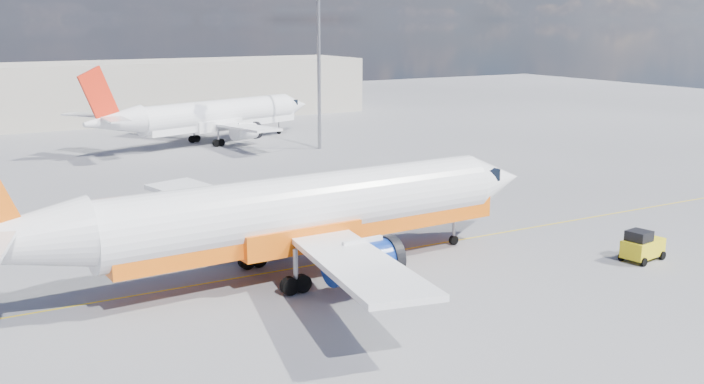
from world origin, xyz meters
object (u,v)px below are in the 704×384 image
traffic_cone (410,286)px  gse_tug (642,246)px  second_jet (212,116)px  main_jet (289,214)px

traffic_cone → gse_tug: bearing=-9.0°
traffic_cone → second_jet: bearing=80.9°
second_jet → gse_tug: 54.82m
main_jet → second_jet: bearing=71.9°
gse_tug → traffic_cone: (-14.59, 2.32, -0.58)m
second_jet → gse_tug: (6.25, -54.42, -2.22)m
main_jet → gse_tug: main_jet is taller
main_jet → second_jet: 48.64m
second_jet → gse_tug: bearing=-101.1°
main_jet → gse_tug: bearing=-24.4°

